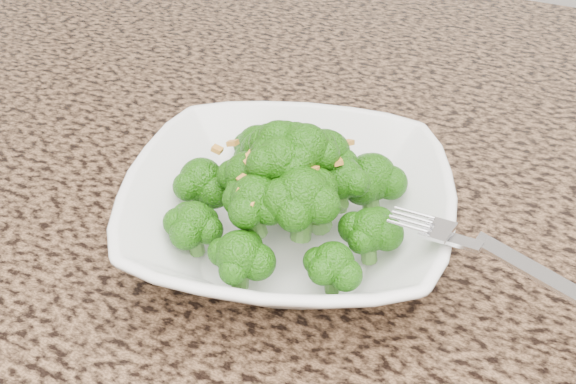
% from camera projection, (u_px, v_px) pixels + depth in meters
% --- Properties ---
extents(granite_counter, '(1.64, 1.04, 0.03)m').
position_uv_depth(granite_counter, '(430.00, 239.00, 0.59)').
color(granite_counter, brown).
rests_on(granite_counter, cabinet).
extents(bowl, '(0.30, 0.30, 0.06)m').
position_uv_depth(bowl, '(288.00, 214.00, 0.54)').
color(bowl, white).
rests_on(bowl, granite_counter).
extents(broccoli_pile, '(0.21, 0.21, 0.07)m').
position_uv_depth(broccoli_pile, '(288.00, 141.00, 0.50)').
color(broccoli_pile, '#20630B').
rests_on(broccoli_pile, bowl).
extents(garlic_topping, '(0.13, 0.13, 0.01)m').
position_uv_depth(garlic_topping, '(288.00, 94.00, 0.48)').
color(garlic_topping, gold).
rests_on(garlic_topping, broccoli_pile).
extents(fork, '(0.19, 0.05, 0.01)m').
position_uv_depth(fork, '(471.00, 245.00, 0.46)').
color(fork, silver).
rests_on(fork, bowl).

